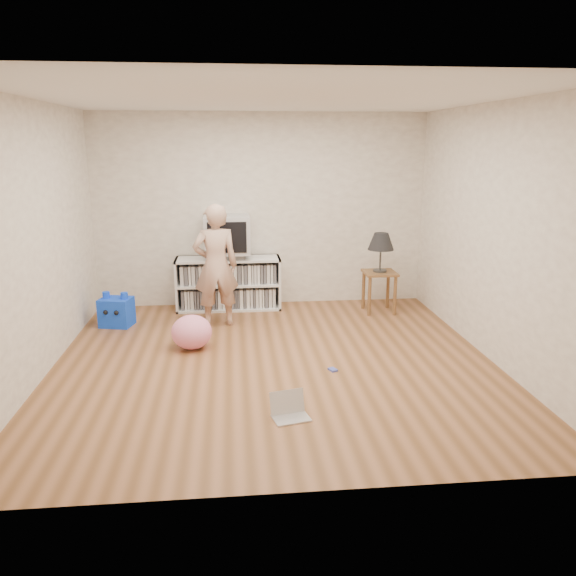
# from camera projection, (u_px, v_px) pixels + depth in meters

# --- Properties ---
(ground) EXTENTS (4.50, 4.50, 0.00)m
(ground) POSITION_uv_depth(u_px,v_px,m) (275.00, 362.00, 5.80)
(ground) COLOR brown
(ground) RESTS_ON ground
(walls) EXTENTS (4.52, 4.52, 2.60)m
(walls) POSITION_uv_depth(u_px,v_px,m) (274.00, 238.00, 5.48)
(walls) COLOR #BDB2A6
(walls) RESTS_ON ground
(ceiling) EXTENTS (4.50, 4.50, 0.01)m
(ceiling) POSITION_uv_depth(u_px,v_px,m) (273.00, 98.00, 5.15)
(ceiling) COLOR white
(ceiling) RESTS_ON walls
(media_unit) EXTENTS (1.40, 0.45, 0.70)m
(media_unit) POSITION_uv_depth(u_px,v_px,m) (229.00, 283.00, 7.63)
(media_unit) COLOR white
(media_unit) RESTS_ON ground
(dvd_deck) EXTENTS (0.45, 0.35, 0.07)m
(dvd_deck) POSITION_uv_depth(u_px,v_px,m) (228.00, 255.00, 7.52)
(dvd_deck) COLOR gray
(dvd_deck) RESTS_ON media_unit
(crt_tv) EXTENTS (0.60, 0.53, 0.50)m
(crt_tv) POSITION_uv_depth(u_px,v_px,m) (227.00, 234.00, 7.45)
(crt_tv) COLOR #B1B1B6
(crt_tv) RESTS_ON dvd_deck
(side_table) EXTENTS (0.42, 0.42, 0.55)m
(side_table) POSITION_uv_depth(u_px,v_px,m) (379.00, 281.00, 7.44)
(side_table) COLOR brown
(side_table) RESTS_ON ground
(table_lamp) EXTENTS (0.34, 0.34, 0.52)m
(table_lamp) POSITION_uv_depth(u_px,v_px,m) (381.00, 242.00, 7.31)
(table_lamp) COLOR #333333
(table_lamp) RESTS_ON side_table
(person) EXTENTS (0.60, 0.45, 1.51)m
(person) POSITION_uv_depth(u_px,v_px,m) (216.00, 266.00, 6.80)
(person) COLOR tan
(person) RESTS_ON ground
(laptop) EXTENTS (0.34, 0.30, 0.20)m
(laptop) POSITION_uv_depth(u_px,v_px,m) (289.00, 410.00, 4.64)
(laptop) COLOR silver
(laptop) RESTS_ON ground
(playing_cards) EXTENTS (0.10, 0.11, 0.02)m
(playing_cards) POSITION_uv_depth(u_px,v_px,m) (333.00, 370.00, 5.58)
(playing_cards) COLOR #4653BC
(playing_cards) RESTS_ON ground
(plush_blue) EXTENTS (0.43, 0.38, 0.43)m
(plush_blue) POSITION_uv_depth(u_px,v_px,m) (116.00, 312.00, 6.91)
(plush_blue) COLOR #0B40EF
(plush_blue) RESTS_ON ground
(plush_pink) EXTENTS (0.58, 0.58, 0.38)m
(plush_pink) POSITION_uv_depth(u_px,v_px,m) (192.00, 332.00, 6.14)
(plush_pink) COLOR pink
(plush_pink) RESTS_ON ground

